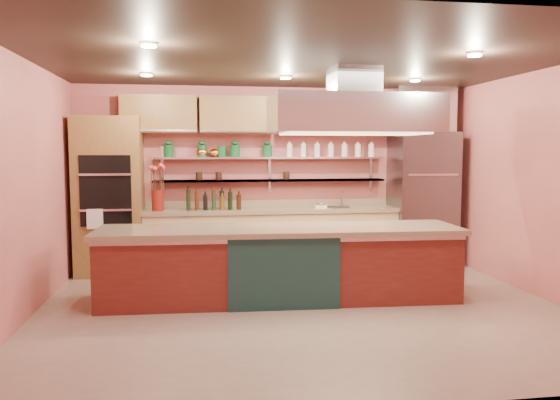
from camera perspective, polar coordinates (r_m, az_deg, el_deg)
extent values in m
cube|color=gray|center=(6.41, 2.34, -11.33)|extent=(6.00, 5.00, 0.02)
cube|color=black|center=(6.22, 2.44, 14.32)|extent=(6.00, 5.00, 0.02)
cube|color=#C3605C|center=(8.62, -0.79, 2.44)|extent=(6.00, 0.04, 2.80)
cube|color=#C3605C|center=(3.74, 9.72, -1.18)|extent=(6.00, 0.04, 2.80)
cube|color=#C3605C|center=(6.31, -25.41, 0.95)|extent=(0.04, 5.00, 2.80)
cube|color=#C3605C|center=(7.35, 26.03, 1.45)|extent=(0.04, 5.00, 2.80)
cube|color=brown|center=(8.34, -17.40, 0.39)|extent=(0.95, 0.64, 2.30)
cube|color=slate|center=(8.93, 14.65, 0.12)|extent=(0.95, 0.72, 2.10)
cube|color=tan|center=(8.42, -0.84, -4.03)|extent=(3.84, 0.64, 0.93)
cube|color=silver|center=(8.49, -1.00, 2.06)|extent=(3.60, 0.26, 0.03)
cube|color=silver|center=(8.48, -1.01, 4.42)|extent=(3.60, 0.26, 0.03)
cube|color=brown|center=(8.45, -0.63, 8.83)|extent=(4.60, 0.36, 0.55)
cube|color=silver|center=(6.73, 7.69, 8.87)|extent=(2.00, 1.00, 0.45)
cube|color=#FFE5A5|center=(6.41, 2.09, 13.78)|extent=(4.00, 2.80, 0.02)
cube|color=maroon|center=(6.67, 0.00, -6.65)|extent=(4.30, 1.11, 0.89)
cylinder|color=maroon|center=(8.23, -12.66, -0.03)|extent=(0.19, 0.19, 0.30)
cube|color=black|center=(8.22, -6.94, -0.04)|extent=(0.90, 0.39, 0.28)
cube|color=silver|center=(8.43, 4.25, -0.50)|extent=(0.21, 0.19, 0.10)
cylinder|color=silver|center=(8.61, 6.47, 0.08)|extent=(0.04, 0.04, 0.24)
ellipsoid|color=orange|center=(8.41, -6.84, 4.93)|extent=(0.19, 0.19, 0.13)
cylinder|color=#104B22|center=(8.41, -6.12, 5.05)|extent=(0.15, 0.15, 0.16)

